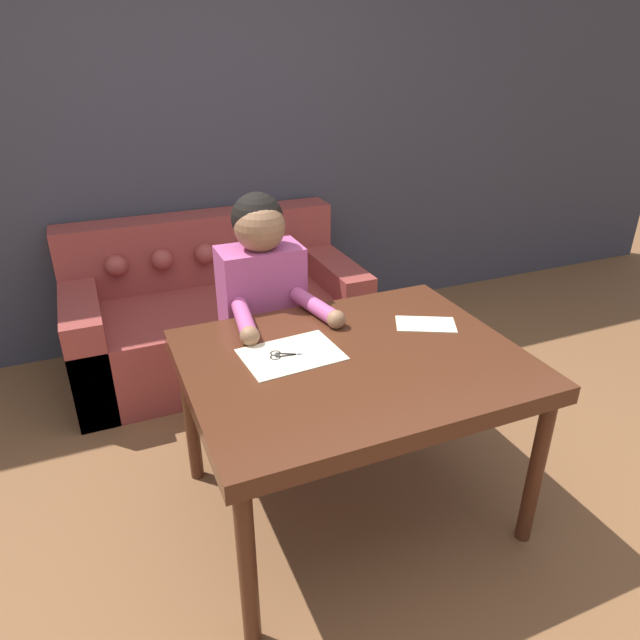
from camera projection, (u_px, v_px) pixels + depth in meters
The scene contains 8 objects.
ground_plane at pixel (333, 533), 2.36m from camera, with size 16.00×16.00×0.00m, color brown.
wall_back at pixel (198, 137), 3.47m from camera, with size 8.00×0.06×2.60m.
dining_table at pixel (353, 372), 2.21m from camera, with size 1.27×1.00×0.75m.
couch at pixel (216, 315), 3.51m from camera, with size 1.70×0.89×0.87m.
person at pixel (263, 316), 2.71m from camera, with size 0.46×0.61×1.24m.
pattern_paper_main at pixel (291, 354), 2.18m from camera, with size 0.39×0.29×0.00m.
pattern_paper_offcut at pixel (426, 324), 2.41m from camera, with size 0.29×0.24×0.00m.
scissors at pixel (289, 355), 2.18m from camera, with size 0.23×0.13×0.01m.
Camera 1 is at (-0.72, -1.57, 1.83)m, focal length 32.00 mm.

